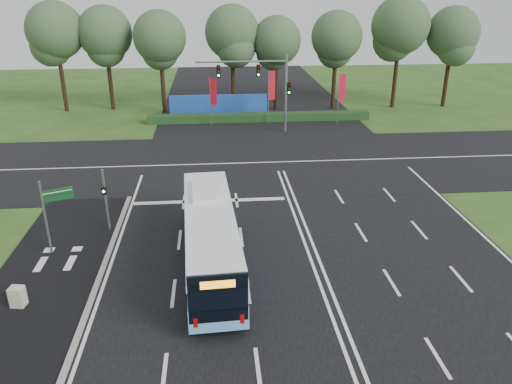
# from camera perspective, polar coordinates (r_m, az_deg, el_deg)

# --- Properties ---
(ground) EXTENTS (120.00, 120.00, 0.00)m
(ground) POSITION_cam_1_polar(r_m,az_deg,el_deg) (27.38, 5.23, -4.96)
(ground) COLOR #274E1A
(ground) RESTS_ON ground
(road_main) EXTENTS (20.00, 120.00, 0.04)m
(road_main) POSITION_cam_1_polar(r_m,az_deg,el_deg) (27.37, 5.23, -4.92)
(road_main) COLOR black
(road_main) RESTS_ON ground
(road_cross) EXTENTS (120.00, 14.00, 0.05)m
(road_cross) POSITION_cam_1_polar(r_m,az_deg,el_deg) (38.28, 2.16, 3.41)
(road_cross) COLOR black
(road_cross) RESTS_ON ground
(bike_path) EXTENTS (5.00, 18.00, 0.06)m
(bike_path) POSITION_cam_1_polar(r_m,az_deg,el_deg) (25.63, -22.53, -8.78)
(bike_path) COLOR black
(bike_path) RESTS_ON ground
(kerb_strip) EXTENTS (0.25, 18.00, 0.12)m
(kerb_strip) POSITION_cam_1_polar(r_m,az_deg,el_deg) (24.98, -17.23, -8.76)
(kerb_strip) COLOR gray
(kerb_strip) RESTS_ON ground
(city_bus) EXTENTS (2.86, 11.15, 3.17)m
(city_bus) POSITION_cam_1_polar(r_m,az_deg,el_deg) (23.69, -5.22, -5.27)
(city_bus) COLOR #62A4E4
(city_bus) RESTS_ON ground
(pedestrian_signal) EXTENTS (0.33, 0.42, 3.62)m
(pedestrian_signal) POSITION_cam_1_polar(r_m,az_deg,el_deg) (28.08, -16.82, -0.70)
(pedestrian_signal) COLOR gray
(pedestrian_signal) RESTS_ON ground
(street_sign) EXTENTS (1.42, 0.69, 3.94)m
(street_sign) POSITION_cam_1_polar(r_m,az_deg,el_deg) (26.57, -22.37, -1.64)
(street_sign) COLOR gray
(street_sign) RESTS_ON ground
(utility_cabinet) EXTENTS (0.65, 0.57, 0.96)m
(utility_cabinet) POSITION_cam_1_polar(r_m,az_deg,el_deg) (23.69, -25.58, -10.79)
(utility_cabinet) COLOR beige
(utility_cabinet) RESTS_ON ground
(banner_flag_left) EXTENTS (0.66, 0.28, 4.66)m
(banner_flag_left) POSITION_cam_1_polar(r_m,az_deg,el_deg) (47.93, -4.99, 11.04)
(banner_flag_left) COLOR gray
(banner_flag_left) RESTS_ON ground
(banner_flag_mid) EXTENTS (0.71, 0.36, 5.15)m
(banner_flag_mid) POSITION_cam_1_polar(r_m,az_deg,el_deg) (48.77, 1.71, 11.67)
(banner_flag_mid) COLOR gray
(banner_flag_mid) RESTS_ON ground
(banner_flag_right) EXTENTS (0.70, 0.28, 4.94)m
(banner_flag_right) POSITION_cam_1_polar(r_m,az_deg,el_deg) (49.14, 9.70, 11.29)
(banner_flag_right) COLOR gray
(banner_flag_right) RESTS_ON ground
(traffic_light_gantry) EXTENTS (8.41, 0.28, 7.00)m
(traffic_light_gantry) POSITION_cam_1_polar(r_m,az_deg,el_deg) (45.31, 1.18, 12.53)
(traffic_light_gantry) COLOR gray
(traffic_light_gantry) RESTS_ON ground
(hedge) EXTENTS (22.00, 1.20, 0.80)m
(hedge) POSITION_cam_1_polar(r_m,az_deg,el_deg) (50.08, 0.41, 8.53)
(hedge) COLOR #163C19
(hedge) RESTS_ON ground
(blue_hoarding) EXTENTS (10.00, 0.30, 2.20)m
(blue_hoarding) POSITION_cam_1_polar(r_m,az_deg,el_deg) (52.14, -4.29, 9.83)
(blue_hoarding) COLOR blue
(blue_hoarding) RESTS_ON ground
(eucalyptus_row) EXTENTS (46.99, 7.49, 11.67)m
(eucalyptus_row) POSITION_cam_1_polar(r_m,az_deg,el_deg) (54.08, -0.24, 17.70)
(eucalyptus_row) COLOR black
(eucalyptus_row) RESTS_ON ground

